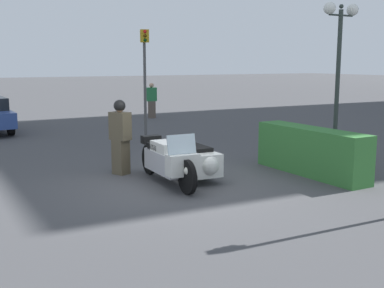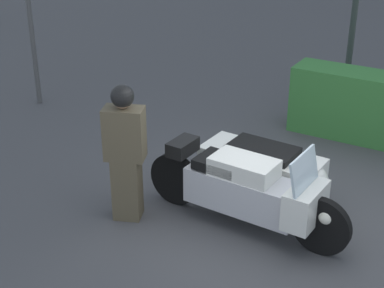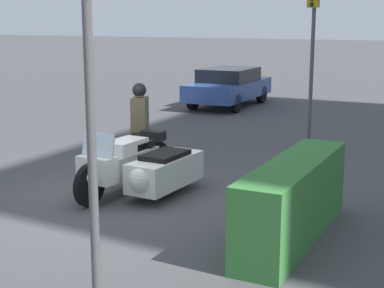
% 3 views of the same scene
% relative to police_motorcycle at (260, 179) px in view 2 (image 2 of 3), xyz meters
% --- Properties ---
extents(ground_plane, '(160.00, 160.00, 0.00)m').
position_rel_police_motorcycle_xyz_m(ground_plane, '(0.26, -0.30, -0.48)').
color(ground_plane, '#424244').
extents(police_motorcycle, '(2.71, 1.46, 1.17)m').
position_rel_police_motorcycle_xyz_m(police_motorcycle, '(0.00, 0.00, 0.00)').
color(police_motorcycle, black).
rests_on(police_motorcycle, ground).
extents(officer_rider, '(0.55, 0.45, 1.75)m').
position_rel_police_motorcycle_xyz_m(officer_rider, '(-1.38, -0.90, 0.44)').
color(officer_rider, brown).
rests_on(officer_rider, ground).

